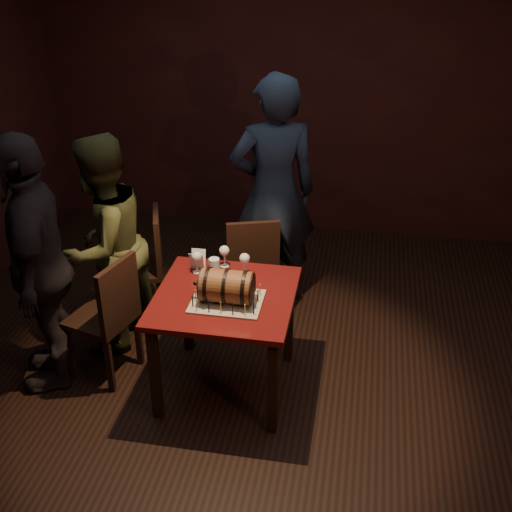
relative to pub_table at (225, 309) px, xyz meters
name	(u,v)px	position (x,y,z in m)	size (l,w,h in m)	color
room_shell	(248,195)	(0.13, 0.14, 0.76)	(5.04, 5.04, 2.80)	black
pub_table	(225,309)	(0.00, 0.00, 0.00)	(0.90, 0.90, 0.75)	#450B0C
cake_board	(227,301)	(0.03, -0.08, 0.12)	(0.45, 0.35, 0.01)	#A59785
barrel_cake	(227,286)	(0.03, -0.08, 0.23)	(0.39, 0.23, 0.23)	brown
birthday_candles	(227,295)	(0.03, -0.08, 0.16)	(0.40, 0.30, 0.09)	#E8E18B
wine_glass_left	(197,257)	(-0.25, 0.25, 0.23)	(0.07, 0.07, 0.16)	silver
wine_glass_mid	(224,252)	(-0.08, 0.37, 0.23)	(0.07, 0.07, 0.16)	silver
wine_glass_right	(245,259)	(0.08, 0.28, 0.23)	(0.07, 0.07, 0.16)	silver
pint_of_ale	(214,269)	(-0.11, 0.19, 0.18)	(0.07, 0.07, 0.15)	silver
menu_card	(198,260)	(-0.26, 0.31, 0.17)	(0.10, 0.05, 0.13)	white
chair_back	(252,264)	(0.02, 0.83, -0.12)	(0.50, 0.50, 0.93)	black
chair_left_rear	(147,261)	(-0.80, 0.73, -0.12)	(0.51, 0.51, 0.93)	black
chair_left_front	(109,313)	(-0.81, -0.01, -0.12)	(0.49, 0.49, 0.93)	black
person_back	(273,193)	(0.13, 1.23, 0.32)	(0.70, 0.46, 1.92)	#1C2638
person_left_rear	(104,246)	(-0.97, 0.37, 0.18)	(0.80, 0.62, 1.65)	#3E3F1F
person_left_front	(39,265)	(-1.23, -0.09, 0.26)	(1.06, 0.44, 1.81)	black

